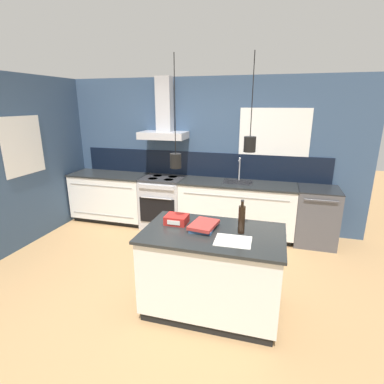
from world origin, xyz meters
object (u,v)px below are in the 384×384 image
at_px(oven_range, 164,202).
at_px(book_stack, 203,226).
at_px(red_supply_box, 177,219).
at_px(bottle_on_island, 242,219).
at_px(dishwasher, 316,216).

relative_size(oven_range, book_stack, 2.48).
height_order(oven_range, red_supply_box, red_supply_box).
bearing_deg(book_stack, bottle_on_island, 1.08).
bearing_deg(dishwasher, red_supply_box, -131.05).
xyz_separation_m(oven_range, book_stack, (1.22, -1.98, 0.49)).
distance_m(dishwasher, bottle_on_island, 2.28).
bearing_deg(book_stack, red_supply_box, 168.46).
relative_size(dishwasher, bottle_on_island, 2.60).
xyz_separation_m(bottle_on_island, red_supply_box, (-0.71, 0.06, -0.10)).
relative_size(dishwasher, book_stack, 2.48).
bearing_deg(bottle_on_island, oven_range, 129.27).
bearing_deg(red_supply_box, book_stack, -11.54).
relative_size(oven_range, red_supply_box, 3.85).
bearing_deg(bottle_on_island, dishwasher, 64.01).
distance_m(oven_range, dishwasher, 2.58).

